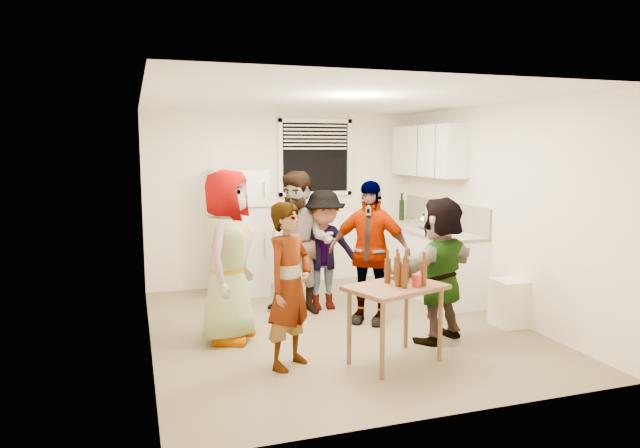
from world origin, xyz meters
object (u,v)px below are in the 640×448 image
object	(u,v)px
beer_bottle_counter	(429,231)
guest_back_left	(300,312)
kettle	(425,228)
guest_orange	(438,340)
red_cup	(417,287)
wine_bottle	(401,220)
guest_stripe	(290,366)
guest_black	(368,322)
blue_cup	(442,236)
trash_bin	(510,304)
refrigerator	(239,232)
guest_grey	(229,340)
beer_bottle_table	(404,288)
guest_back_right	(323,308)
serving_table	(394,362)

from	to	relation	value
beer_bottle_counter	guest_back_left	bearing A→B (deg)	-174.68
kettle	guest_orange	distance (m)	2.15
kettle	red_cup	distance (m)	2.69
wine_bottle	guest_stripe	bearing A→B (deg)	-131.21
guest_back_left	guest_black	xyz separation A→B (m)	(0.64, -0.61, 0.00)
blue_cup	guest_back_left	xyz separation A→B (m)	(-1.75, 0.31, -0.90)
guest_stripe	trash_bin	bearing A→B (deg)	-29.46
blue_cup	guest_orange	bearing A→B (deg)	-120.91
refrigerator	guest_grey	size ratio (longest dim) A/B	0.96
blue_cup	guest_orange	xyz separation A→B (m)	(-0.65, -1.09, -0.90)
beer_bottle_table	red_cup	bearing A→B (deg)	-0.17
refrigerator	blue_cup	bearing A→B (deg)	-33.52
guest_back_right	guest_stripe	bearing A→B (deg)	-112.22
guest_stripe	guest_back_right	distance (m)	1.91
guest_grey	guest_orange	distance (m)	2.19
refrigerator	guest_grey	world-z (taller)	refrigerator
wine_bottle	blue_cup	distance (m)	1.62
guest_orange	kettle	bearing A→B (deg)	-139.65
beer_bottle_table	kettle	bearing A→B (deg)	57.76
red_cup	guest_grey	distance (m)	2.09
guest_back_left	guest_orange	bearing A→B (deg)	-20.62
beer_bottle_counter	guest_stripe	distance (m)	3.12
serving_table	guest_back_right	world-z (taller)	serving_table
guest_grey	guest_stripe	size ratio (longest dim) A/B	1.17
beer_bottle_table	red_cup	world-z (taller)	beer_bottle_table
red_cup	guest_back_right	distance (m)	2.16
beer_bottle_table	guest_stripe	world-z (taller)	beer_bottle_table
beer_bottle_counter	red_cup	world-z (taller)	beer_bottle_counter
blue_cup	guest_back_left	size ratio (longest dim) A/B	0.08
refrigerator	red_cup	size ratio (longest dim) A/B	14.95
guest_orange	trash_bin	bearing A→B (deg)	164.10
refrigerator	guest_back_left	world-z (taller)	refrigerator
refrigerator	guest_orange	bearing A→B (deg)	-58.12
refrigerator	trash_bin	world-z (taller)	refrigerator
kettle	blue_cup	bearing A→B (deg)	-90.54
guest_orange	wine_bottle	bearing A→B (deg)	-134.05
guest_stripe	beer_bottle_counter	bearing A→B (deg)	-1.14
beer_bottle_table	trash_bin	bearing A→B (deg)	22.98
refrigerator	guest_black	xyz separation A→B (m)	(1.16, -1.80, -0.85)
guest_grey	red_cup	bearing A→B (deg)	-101.00
trash_bin	guest_stripe	world-z (taller)	trash_bin
beer_bottle_table	guest_back_left	distance (m)	2.12
guest_back_left	guest_back_right	bearing A→B (deg)	44.87
kettle	guest_stripe	bearing A→B (deg)	-130.51
trash_bin	guest_grey	size ratio (longest dim) A/B	0.29
guest_orange	guest_stripe	bearing A→B (deg)	-18.52
beer_bottle_counter	blue_cup	size ratio (longest dim) A/B	1.65
guest_stripe	guest_grey	bearing A→B (deg)	77.22
kettle	serving_table	bearing A→B (deg)	-113.74
trash_bin	guest_grey	world-z (taller)	trash_bin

